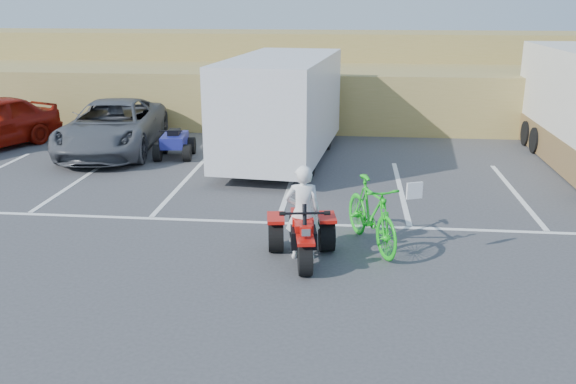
# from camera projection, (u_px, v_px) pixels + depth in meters

# --- Properties ---
(ground) EXTENTS (100.00, 100.00, 0.00)m
(ground) POSITION_uv_depth(u_px,v_px,m) (260.00, 273.00, 10.27)
(ground) COLOR #3C3C3F
(ground) RESTS_ON ground
(parking_stripes) EXTENTS (28.00, 5.16, 0.01)m
(parking_stripes) POSITION_uv_depth(u_px,v_px,m) (323.00, 199.00, 14.04)
(parking_stripes) COLOR white
(parking_stripes) RESTS_ON ground
(grass_embankment) EXTENTS (40.00, 8.50, 3.10)m
(grass_embankment) POSITION_uv_depth(u_px,v_px,m) (316.00, 77.00, 24.53)
(grass_embankment) COLOR olive
(grass_embankment) RESTS_ON ground
(red_trike_atv) EXTENTS (1.46, 1.81, 1.07)m
(red_trike_atv) POSITION_uv_depth(u_px,v_px,m) (303.00, 261.00, 10.74)
(red_trike_atv) COLOR #BA100A
(red_trike_atv) RESTS_ON ground
(rider) EXTENTS (0.67, 0.49, 1.70)m
(rider) POSITION_uv_depth(u_px,v_px,m) (303.00, 212.00, 10.63)
(rider) COLOR white
(rider) RESTS_ON ground
(green_dirt_bike) EXTENTS (1.37, 2.22, 1.29)m
(green_dirt_bike) POSITION_uv_depth(u_px,v_px,m) (371.00, 214.00, 11.17)
(green_dirt_bike) COLOR #14BF19
(green_dirt_bike) RESTS_ON ground
(grey_pickup) EXTENTS (3.14, 5.70, 1.51)m
(grey_pickup) POSITION_uv_depth(u_px,v_px,m) (113.00, 127.00, 18.31)
(grey_pickup) COLOR #4B4D54
(grey_pickup) RESTS_ON ground
(cargo_trailer) EXTENTS (3.12, 6.47, 2.91)m
(cargo_trailer) POSITION_uv_depth(u_px,v_px,m) (282.00, 105.00, 17.04)
(cargo_trailer) COLOR silver
(cargo_trailer) RESTS_ON ground
(quad_atv_blue) EXTENTS (1.20, 1.51, 0.92)m
(quad_atv_blue) POSITION_uv_depth(u_px,v_px,m) (175.00, 157.00, 17.81)
(quad_atv_blue) COLOR navy
(quad_atv_blue) RESTS_ON ground
(quad_atv_green) EXTENTS (1.76, 2.00, 1.09)m
(quad_atv_green) POSITION_uv_depth(u_px,v_px,m) (270.00, 171.00, 16.37)
(quad_atv_green) COLOR #145B26
(quad_atv_green) RESTS_ON ground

